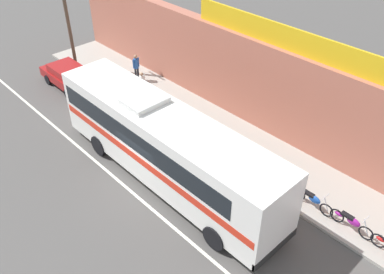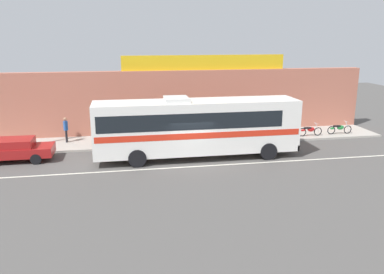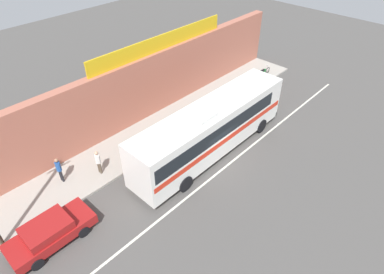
{
  "view_description": "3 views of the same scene",
  "coord_description": "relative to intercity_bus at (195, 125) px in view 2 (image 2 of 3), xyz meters",
  "views": [
    {
      "loc": [
        11.48,
        -7.87,
        12.73
      ],
      "look_at": [
        1.01,
        2.05,
        2.07
      ],
      "focal_mm": 38.18,
      "sensor_mm": 36.0,
      "label": 1
    },
    {
      "loc": [
        -3.86,
        -21.79,
        7.31
      ],
      "look_at": [
        0.18,
        0.58,
        1.4
      ],
      "focal_mm": 36.64,
      "sensor_mm": 36.0,
      "label": 2
    },
    {
      "loc": [
        -12.59,
        -9.7,
        14.29
      ],
      "look_at": [
        -0.29,
        1.83,
        1.2
      ],
      "focal_mm": 30.51,
      "sensor_mm": 36.0,
      "label": 3
    }
  ],
  "objects": [
    {
      "name": "intercity_bus",
      "position": [
        0.0,
        0.0,
        0.0
      ],
      "size": [
        12.32,
        2.63,
        3.78
      ],
      "color": "white",
      "rests_on": "ground_plane"
    },
    {
      "name": "sidewalk_slab",
      "position": [
        -0.45,
        4.31,
        -2.0
      ],
      "size": [
        30.0,
        3.6,
        0.14
      ],
      "primitive_type": "cube",
      "color": "#A8A399",
      "rests_on": "ground_plane"
    },
    {
      "name": "pedestrian_far_right",
      "position": [
        -6.24,
        3.57,
        -0.95
      ],
      "size": [
        0.3,
        0.48,
        1.68
      ],
      "color": "brown",
      "rests_on": "sidewalk_slab"
    },
    {
      "name": "storefront_billboard",
      "position": [
        1.93,
        6.46,
        3.28
      ],
      "size": [
        12.4,
        0.12,
        1.1
      ],
      "primitive_type": "cube",
      "color": "gold",
      "rests_on": "storefront_facade"
    },
    {
      "name": "ground_plane",
      "position": [
        -0.45,
        -0.89,
        -2.07
      ],
      "size": [
        70.0,
        70.0,
        0.0
      ],
      "primitive_type": "plane",
      "color": "#4F4C49"
    },
    {
      "name": "pedestrian_by_curb",
      "position": [
        -8.21,
        4.64,
        -0.91
      ],
      "size": [
        0.3,
        0.48,
        1.74
      ],
      "color": "black",
      "rests_on": "sidewalk_slab"
    },
    {
      "name": "storefront_facade",
      "position": [
        -0.45,
        6.46,
        0.33
      ],
      "size": [
        30.0,
        0.7,
        4.8
      ],
      "primitive_type": "cube",
      "color": "#B26651",
      "rests_on": "ground_plane"
    },
    {
      "name": "motorcycle_black",
      "position": [
        7.43,
        3.24,
        -1.5
      ],
      "size": [
        1.86,
        0.56,
        0.94
      ],
      "color": "black",
      "rests_on": "sidewalk_slab"
    },
    {
      "name": "parked_car",
      "position": [
        -10.68,
        1.23,
        -1.33
      ],
      "size": [
        4.24,
        1.89,
        1.37
      ],
      "color": "maroon",
      "rests_on": "ground_plane"
    },
    {
      "name": "motorcycle_blue",
      "position": [
        5.69,
        3.19,
        -1.5
      ],
      "size": [
        1.94,
        0.56,
        0.94
      ],
      "color": "black",
      "rests_on": "sidewalk_slab"
    },
    {
      "name": "motorcycle_green",
      "position": [
        11.62,
        3.42,
        -1.5
      ],
      "size": [
        1.96,
        0.56,
        0.94
      ],
      "color": "black",
      "rests_on": "sidewalk_slab"
    },
    {
      "name": "motorcycle_orange",
      "position": [
        9.17,
        3.24,
        -1.5
      ],
      "size": [
        1.86,
        0.56,
        0.94
      ],
      "color": "black",
      "rests_on": "sidewalk_slab"
    },
    {
      "name": "road_center_stripe",
      "position": [
        -0.45,
        -1.69,
        -2.06
      ],
      "size": [
        30.0,
        0.14,
        0.01
      ],
      "primitive_type": "cube",
      "color": "silver",
      "rests_on": "ground_plane"
    }
  ]
}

